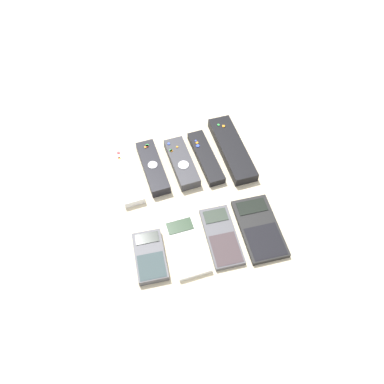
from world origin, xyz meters
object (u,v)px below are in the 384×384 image
(remote_3, at_px, (206,157))
(calculator_2, at_px, (221,236))
(remote_2, at_px, (180,163))
(calculator_3, at_px, (259,228))
(calculator_1, at_px, (186,246))
(calculator_0, at_px, (150,256))
(remote_0, at_px, (125,173))
(remote_4, at_px, (232,149))
(remote_1, at_px, (153,167))

(remote_3, height_order, calculator_2, remote_3)
(remote_2, xyz_separation_m, calculator_3, (0.12, -0.22, -0.01))
(calculator_1, bearing_deg, calculator_0, -179.31)
(calculator_1, relative_size, calculator_3, 0.88)
(remote_3, bearing_deg, calculator_1, -119.77)
(remote_0, xyz_separation_m, remote_4, (0.27, -0.00, 0.00))
(remote_1, bearing_deg, remote_3, -4.05)
(remote_3, relative_size, calculator_2, 1.14)
(remote_2, relative_size, calculator_3, 0.94)
(remote_0, distance_m, remote_1, 0.07)
(calculator_2, xyz_separation_m, calculator_3, (0.09, -0.00, 0.00))
(remote_0, xyz_separation_m, calculator_3, (0.26, -0.23, -0.00))
(remote_2, xyz_separation_m, calculator_2, (0.03, -0.22, -0.01))
(calculator_1, height_order, calculator_3, same)
(remote_1, relative_size, remote_2, 1.06)
(remote_0, bearing_deg, remote_1, -7.39)
(remote_4, relative_size, calculator_3, 1.31)
(remote_2, xyz_separation_m, remote_4, (0.14, 0.01, -0.00))
(remote_3, relative_size, calculator_1, 1.20)
(calculator_1, xyz_separation_m, calculator_2, (0.08, 0.00, -0.00))
(calculator_3, bearing_deg, calculator_2, 179.84)
(remote_2, bearing_deg, remote_3, -0.01)
(remote_1, xyz_separation_m, calculator_3, (0.19, -0.23, -0.01))
(remote_2, bearing_deg, calculator_3, -63.81)
(remote_0, height_order, calculator_1, remote_0)
(remote_0, bearing_deg, calculator_1, -72.01)
(remote_3, xyz_separation_m, calculator_0, (-0.19, -0.23, -0.00))
(calculator_0, xyz_separation_m, calculator_1, (0.08, 0.00, -0.00))
(calculator_2, bearing_deg, calculator_0, -175.35)
(remote_1, height_order, remote_4, same)
(calculator_0, distance_m, calculator_3, 0.25)
(calculator_2, bearing_deg, remote_1, 117.61)
(remote_3, distance_m, calculator_3, 0.23)
(remote_4, distance_m, calculator_1, 0.29)
(remote_1, relative_size, remote_4, 0.76)
(remote_1, relative_size, calculator_2, 1.08)
(remote_0, relative_size, remote_2, 1.27)
(remote_4, relative_size, calculator_2, 1.42)
(remote_3, bearing_deg, calculator_0, -133.33)
(remote_1, distance_m, remote_4, 0.21)
(remote_0, distance_m, remote_4, 0.27)
(remote_1, xyz_separation_m, remote_4, (0.21, 0.00, -0.00))
(remote_3, bearing_deg, remote_0, 174.89)
(remote_3, distance_m, remote_4, 0.07)
(calculator_0, bearing_deg, remote_0, 96.48)
(calculator_1, bearing_deg, remote_4, 49.88)
(remote_2, relative_size, calculator_2, 1.02)
(remote_1, distance_m, calculator_0, 0.24)
(remote_3, bearing_deg, remote_4, 2.10)
(remote_1, bearing_deg, remote_4, -1.87)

